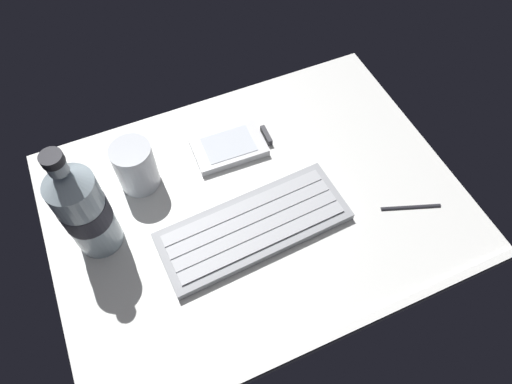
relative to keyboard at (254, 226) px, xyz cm
name	(u,v)px	position (x,y,z in cm)	size (l,w,h in cm)	color
ground_plane	(257,206)	(2.21, 3.96, -1.79)	(64.00, 48.00, 2.80)	silver
keyboard	(254,226)	(0.00, 0.00, 0.00)	(29.56, 12.57, 1.70)	#93969B
handheld_device	(232,146)	(2.87, 15.69, -0.08)	(12.98, 7.99, 1.50)	silver
juice_cup	(136,168)	(-13.39, 15.36, 3.10)	(6.40, 6.40, 8.50)	silver
water_bottle	(83,209)	(-21.73, 7.64, 8.20)	(6.73, 6.73, 20.80)	silver
stylus_pen	(411,206)	(24.13, -6.54, -0.46)	(0.70, 0.70, 9.50)	#26262B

